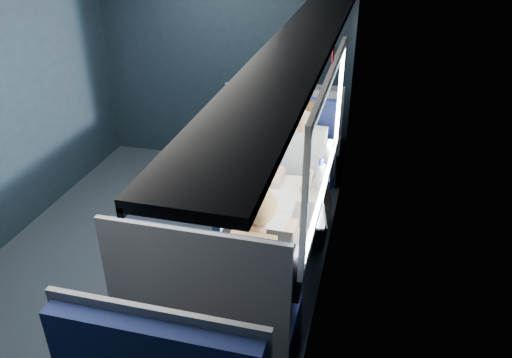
% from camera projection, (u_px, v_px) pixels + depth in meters
% --- Properties ---
extents(ground, '(2.80, 4.20, 0.01)m').
position_uv_depth(ground, '(153.00, 265.00, 4.22)').
color(ground, black).
extents(room_shell, '(3.00, 4.40, 2.40)m').
position_uv_depth(room_shell, '(135.00, 99.00, 3.50)').
color(room_shell, black).
rests_on(room_shell, ground).
extents(table, '(0.62, 1.00, 0.74)m').
position_uv_depth(table, '(273.00, 215.00, 3.67)').
color(table, '#54565E').
rests_on(table, ground).
extents(seat_bay_near, '(1.04, 0.62, 1.26)m').
position_uv_depth(seat_bay_near, '(272.00, 184.00, 4.57)').
color(seat_bay_near, '#0D143B').
rests_on(seat_bay_near, ground).
extents(seat_bay_far, '(1.04, 0.62, 1.26)m').
position_uv_depth(seat_bay_far, '(214.00, 320.00, 3.09)').
color(seat_bay_far, '#0D143B').
rests_on(seat_bay_far, ground).
extents(seat_row_front, '(1.04, 0.51, 1.16)m').
position_uv_depth(seat_row_front, '(292.00, 145.00, 5.36)').
color(seat_row_front, '#0D143B').
rests_on(seat_row_front, ground).
extents(man, '(0.53, 0.56, 1.32)m').
position_uv_depth(man, '(299.00, 167.00, 4.23)').
color(man, black).
rests_on(man, ground).
extents(woman, '(0.53, 0.56, 1.32)m').
position_uv_depth(woman, '(259.00, 269.00, 3.03)').
color(woman, black).
rests_on(woman, ground).
extents(papers, '(0.68, 0.89, 0.01)m').
position_uv_depth(papers, '(265.00, 201.00, 3.70)').
color(papers, white).
rests_on(papers, table).
extents(laptop, '(0.25, 0.33, 0.24)m').
position_uv_depth(laptop, '(318.00, 209.00, 3.48)').
color(laptop, silver).
rests_on(laptop, table).
extents(bottle_small, '(0.07, 0.07, 0.24)m').
position_uv_depth(bottle_small, '(320.00, 175.00, 3.83)').
color(bottle_small, silver).
rests_on(bottle_small, table).
extents(cup, '(0.07, 0.07, 0.09)m').
position_uv_depth(cup, '(321.00, 183.00, 3.85)').
color(cup, white).
rests_on(cup, table).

